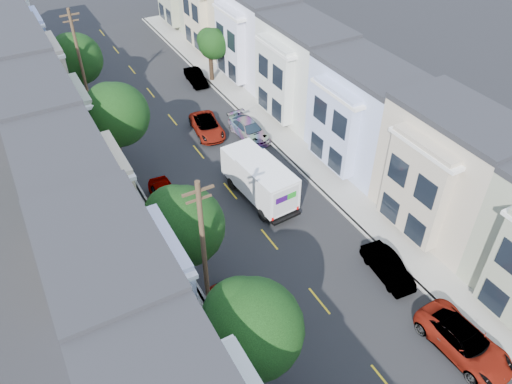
{
  "coord_description": "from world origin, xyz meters",
  "views": [
    {
      "loc": [
        -12.56,
        -14.88,
        24.06
      ],
      "look_at": [
        0.38,
        8.59,
        2.2
      ],
      "focal_mm": 35.0,
      "sensor_mm": 36.0,
      "label": 1
    }
  ],
  "objects_px": {
    "lead_sedan": "(207,127)",
    "utility_pole_near": "(204,258)",
    "parked_left_c": "(240,315)",
    "tree_b": "(251,330)",
    "tree_c": "(182,227)",
    "parked_right_d": "(196,77)",
    "tree_d": "(116,116)",
    "tree_far_r": "(213,45)",
    "parked_right_c": "(249,129)",
    "parked_right_a": "(464,342)",
    "fedex_truck": "(259,178)",
    "parked_right_b": "(388,267)",
    "utility_pole_far": "(81,66)",
    "parked_left_d": "(165,198)",
    "tree_e": "(76,60)"
  },
  "relations": [
    {
      "from": "tree_c",
      "to": "parked_right_d",
      "type": "height_order",
      "value": "tree_c"
    },
    {
      "from": "tree_c",
      "to": "parked_left_c",
      "type": "xyz_separation_m",
      "value": [
        1.4,
        -4.16,
        -4.09
      ]
    },
    {
      "from": "utility_pole_near",
      "to": "parked_right_d",
      "type": "height_order",
      "value": "utility_pole_near"
    },
    {
      "from": "tree_d",
      "to": "parked_right_c",
      "type": "relative_size",
      "value": 1.68
    },
    {
      "from": "tree_b",
      "to": "parked_right_b",
      "type": "bearing_deg",
      "value": 13.79
    },
    {
      "from": "parked_right_a",
      "to": "utility_pole_far",
      "type": "bearing_deg",
      "value": 105.3
    },
    {
      "from": "tree_c",
      "to": "parked_right_a",
      "type": "bearing_deg",
      "value": -45.93
    },
    {
      "from": "lead_sedan",
      "to": "utility_pole_far",
      "type": "bearing_deg",
      "value": 144.71
    },
    {
      "from": "tree_far_r",
      "to": "parked_right_d",
      "type": "distance_m",
      "value": 3.8
    },
    {
      "from": "parked_right_b",
      "to": "parked_right_c",
      "type": "distance_m",
      "value": 18.39
    },
    {
      "from": "lead_sedan",
      "to": "utility_pole_near",
      "type": "bearing_deg",
      "value": -106.38
    },
    {
      "from": "tree_b",
      "to": "tree_far_r",
      "type": "height_order",
      "value": "tree_b"
    },
    {
      "from": "tree_b",
      "to": "utility_pole_near",
      "type": "distance_m",
      "value": 5.06
    },
    {
      "from": "tree_b",
      "to": "fedex_truck",
      "type": "height_order",
      "value": "tree_b"
    },
    {
      "from": "fedex_truck",
      "to": "tree_c",
      "type": "bearing_deg",
      "value": -150.61
    },
    {
      "from": "lead_sedan",
      "to": "parked_right_a",
      "type": "relative_size",
      "value": 0.9
    },
    {
      "from": "tree_d",
      "to": "lead_sedan",
      "type": "height_order",
      "value": "tree_d"
    },
    {
      "from": "tree_e",
      "to": "utility_pole_far",
      "type": "distance_m",
      "value": 2.58
    },
    {
      "from": "parked_left_c",
      "to": "tree_b",
      "type": "bearing_deg",
      "value": -105.57
    },
    {
      "from": "fedex_truck",
      "to": "parked_left_c",
      "type": "distance_m",
      "value": 11.45
    },
    {
      "from": "tree_c",
      "to": "tree_far_r",
      "type": "xyz_separation_m",
      "value": [
        13.2,
        24.43,
        -0.93
      ]
    },
    {
      "from": "parked_right_b",
      "to": "parked_right_c",
      "type": "height_order",
      "value": "parked_right_c"
    },
    {
      "from": "parked_left_c",
      "to": "parked_right_b",
      "type": "relative_size",
      "value": 1.24
    },
    {
      "from": "tree_d",
      "to": "parked_right_d",
      "type": "relative_size",
      "value": 2.02
    },
    {
      "from": "utility_pole_near",
      "to": "lead_sedan",
      "type": "xyz_separation_m",
      "value": [
        8.21,
        18.33,
        -4.47
      ]
    },
    {
      "from": "tree_b",
      "to": "parked_right_c",
      "type": "height_order",
      "value": "tree_b"
    },
    {
      "from": "tree_far_r",
      "to": "lead_sedan",
      "type": "height_order",
      "value": "tree_far_r"
    },
    {
      "from": "tree_d",
      "to": "tree_far_r",
      "type": "distance_m",
      "value": 17.97
    },
    {
      "from": "parked_right_b",
      "to": "fedex_truck",
      "type": "bearing_deg",
      "value": 112.7
    },
    {
      "from": "parked_right_a",
      "to": "parked_right_c",
      "type": "distance_m",
      "value": 24.6
    },
    {
      "from": "tree_b",
      "to": "tree_d",
      "type": "height_order",
      "value": "tree_d"
    },
    {
      "from": "parked_left_d",
      "to": "parked_right_b",
      "type": "height_order",
      "value": "parked_left_d"
    },
    {
      "from": "tree_e",
      "to": "tree_c",
      "type": "bearing_deg",
      "value": -90.0
    },
    {
      "from": "parked_left_c",
      "to": "utility_pole_far",
      "type": "bearing_deg",
      "value": 96.92
    },
    {
      "from": "utility_pole_near",
      "to": "parked_left_c",
      "type": "bearing_deg",
      "value": -38.28
    },
    {
      "from": "lead_sedan",
      "to": "parked_right_d",
      "type": "bearing_deg",
      "value": 80.15
    },
    {
      "from": "tree_far_r",
      "to": "parked_right_c",
      "type": "height_order",
      "value": "tree_far_r"
    },
    {
      "from": "tree_far_r",
      "to": "parked_right_c",
      "type": "relative_size",
      "value": 1.15
    },
    {
      "from": "tree_d",
      "to": "utility_pole_near",
      "type": "height_order",
      "value": "utility_pole_near"
    },
    {
      "from": "parked_left_d",
      "to": "parked_right_d",
      "type": "distance_m",
      "value": 19.59
    },
    {
      "from": "tree_far_r",
      "to": "parked_right_b",
      "type": "distance_m",
      "value": 30.02
    },
    {
      "from": "parked_right_a",
      "to": "parked_right_c",
      "type": "xyz_separation_m",
      "value": [
        0.0,
        24.6,
        -0.05
      ]
    },
    {
      "from": "parked_left_c",
      "to": "parked_right_b",
      "type": "height_order",
      "value": "parked_left_c"
    },
    {
      "from": "tree_far_r",
      "to": "lead_sedan",
      "type": "xyz_separation_m",
      "value": [
        -4.98,
        -9.15,
        -3.2
      ]
    },
    {
      "from": "tree_c",
      "to": "parked_left_d",
      "type": "bearing_deg",
      "value": 79.72
    },
    {
      "from": "utility_pole_near",
      "to": "parked_right_c",
      "type": "relative_size",
      "value": 2.1
    },
    {
      "from": "parked_right_c",
      "to": "parked_right_b",
      "type": "bearing_deg",
      "value": -93.21
    },
    {
      "from": "tree_e",
      "to": "parked_right_a",
      "type": "distance_m",
      "value": 38.93
    },
    {
      "from": "tree_e",
      "to": "parked_right_a",
      "type": "bearing_deg",
      "value": -73.19
    },
    {
      "from": "utility_pole_far",
      "to": "parked_right_a",
      "type": "relative_size",
      "value": 1.82
    }
  ]
}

